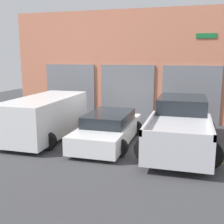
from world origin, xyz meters
The scene contains 9 objects.
ground_plane centered at (0.00, 0.00, 0.00)m, with size 28.00×28.00×0.00m, color #3D3D3F.
shophouse_building centered at (-0.01, 3.29, 2.70)m, with size 12.64×0.68×5.51m.
pickup_truck centered at (2.63, -0.81, 0.80)m, with size 2.61×5.25×1.67m.
sedan_white centered at (0.00, -1.06, 0.55)m, with size 2.11×4.35×1.15m.
sedan_side centered at (-2.63, -1.08, 0.89)m, with size 2.25×4.47×1.64m.
parking_stripe_far_left centered at (-3.95, -1.08, 0.00)m, with size 0.12×2.20×0.01m, color gold.
parking_stripe_left centered at (-1.32, -1.08, 0.00)m, with size 0.12×2.20×0.01m, color gold.
parking_stripe_centre centered at (1.32, -1.08, 0.00)m, with size 0.12×2.20×0.01m, color gold.
parking_stripe_right centered at (3.95, -1.08, 0.00)m, with size 0.12×2.20×0.01m, color gold.
Camera 1 is at (2.92, -10.94, 3.24)m, focal length 45.00 mm.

